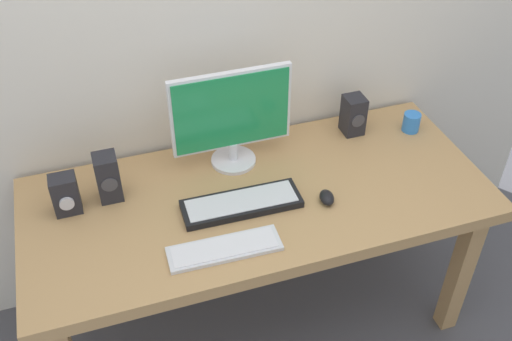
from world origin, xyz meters
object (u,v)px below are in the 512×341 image
monitor (232,116)px  speaker_right (353,115)px  keyboard_secondary (225,249)px  coffee_mug (411,122)px  audio_controller (65,195)px  desk (258,211)px  speaker_left (108,177)px  mouse (327,197)px  keyboard_primary (241,204)px

monitor → speaker_right: monitor is taller
keyboard_secondary → coffee_mug: bearing=24.1°
keyboard_secondary → audio_controller: bearing=142.6°
desk → speaker_left: bearing=163.1°
audio_controller → coffee_mug: (1.46, 0.06, -0.04)m
speaker_left → coffee_mug: (1.30, 0.03, -0.06)m
monitor → audio_controller: size_ratio=3.07×
desk → mouse: mouse is taller
speaker_right → audio_controller: size_ratio=1.10×
keyboard_secondary → mouse: 0.45m
keyboard_secondary → audio_controller: audio_controller is taller
speaker_left → monitor: bearing=7.7°
monitor → audio_controller: bearing=-171.7°
coffee_mug → mouse: bearing=-149.6°
audio_controller → keyboard_secondary: bearing=-37.4°
speaker_right → audio_controller: bearing=-173.9°
keyboard_primary → audio_controller: size_ratio=2.87×
speaker_right → speaker_left: 1.06m
desk → speaker_right: bearing=27.1°
speaker_right → coffee_mug: 0.26m
speaker_left → coffee_mug: speaker_left is taller
coffee_mug → speaker_left: bearing=-178.7°
keyboard_secondary → mouse: size_ratio=4.83×
coffee_mug → monitor: bearing=177.3°
desk → mouse: bearing=-27.6°
keyboard_secondary → mouse: (0.44, 0.12, 0.01)m
monitor → coffee_mug: 0.82m
speaker_left → keyboard_primary: bearing=-24.7°
mouse → speaker_left: speaker_left is taller
mouse → audio_controller: audio_controller is taller
desk → keyboard_primary: 0.14m
monitor → audio_controller: monitor is taller
keyboard_secondary → audio_controller: 0.62m
monitor → keyboard_primary: size_ratio=1.07×
mouse → speaker_left: bearing=168.9°
keyboard_secondary → coffee_mug: size_ratio=4.80×
speaker_left → audio_controller: (-0.16, -0.03, -0.02)m
keyboard_primary → speaker_right: 0.68m
coffee_mug → speaker_right: bearing=164.0°
desk → keyboard_secondary: 0.33m
desk → audio_controller: audio_controller is taller
keyboard_primary → mouse: mouse is taller
speaker_right → coffee_mug: speaker_right is taller
mouse → speaker_right: 0.48m
speaker_right → audio_controller: (-1.21, -0.13, -0.01)m
desk → speaker_right: size_ratio=10.32×
desk → keyboard_secondary: (-0.20, -0.24, 0.10)m
mouse → speaker_right: size_ratio=0.48×
speaker_right → mouse: bearing=-126.6°
keyboard_secondary → speaker_left: size_ratio=2.06×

